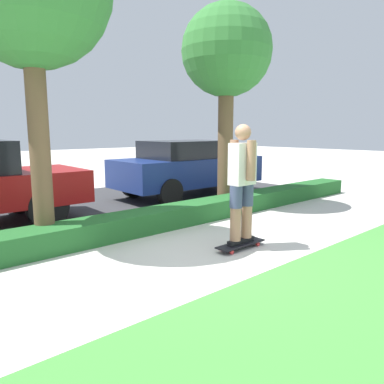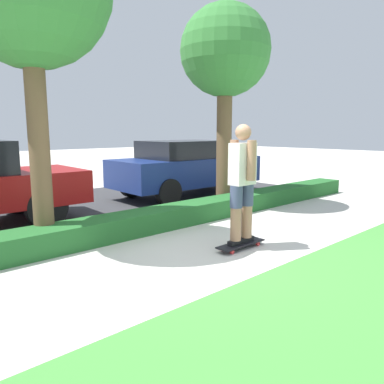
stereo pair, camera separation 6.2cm
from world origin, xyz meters
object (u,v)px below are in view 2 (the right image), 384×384
Objects in this scene: skater_person at (242,181)px; tree_mid at (225,55)px; skateboard at (241,244)px; parked_car_middle at (186,167)px.

skater_person is 3.87m from tree_mid.
tree_mid is at bearing 48.01° from skater_person.
tree_mid reaches higher than skater_person.
skateboard is 0.19× the size of tree_mid.
tree_mid reaches higher than parked_car_middle.
skateboard is at bearing -131.99° from tree_mid.
skater_person reaches higher than skateboard.
skateboard is 0.21× the size of parked_car_middle.
skateboard is 4.76m from parked_car_middle.
skateboard is at bearing 0.00° from skater_person.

